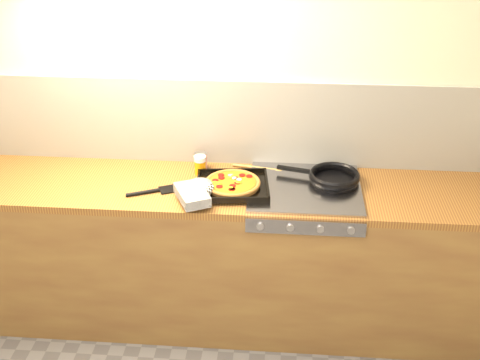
# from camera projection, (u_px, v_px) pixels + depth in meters

# --- Properties ---
(room_shell) EXTENTS (3.20, 3.20, 3.20)m
(room_shell) POSITION_uv_depth(u_px,v_px,m) (227.00, 123.00, 3.41)
(room_shell) COLOR white
(room_shell) RESTS_ON ground
(counter_run) EXTENTS (3.20, 0.62, 0.90)m
(counter_run) POSITION_uv_depth(u_px,v_px,m) (223.00, 254.00, 3.48)
(counter_run) COLOR olive
(counter_run) RESTS_ON ground
(stovetop) EXTENTS (0.60, 0.56, 0.02)m
(stovetop) POSITION_uv_depth(u_px,v_px,m) (305.00, 188.00, 3.24)
(stovetop) COLOR #959499
(stovetop) RESTS_ON counter_run
(pizza_on_tray) EXTENTS (0.51, 0.48, 0.06)m
(pizza_on_tray) POSITION_uv_depth(u_px,v_px,m) (221.00, 186.00, 3.18)
(pizza_on_tray) COLOR black
(pizza_on_tray) RESTS_ON stovetop
(frying_pan) EXTENTS (0.48, 0.34, 0.05)m
(frying_pan) POSITION_uv_depth(u_px,v_px,m) (333.00, 177.00, 3.28)
(frying_pan) COLOR black
(frying_pan) RESTS_ON stovetop
(tomato_can) EXTENTS (0.08, 0.08, 0.10)m
(tomato_can) POSITION_uv_depth(u_px,v_px,m) (201.00, 161.00, 3.42)
(tomato_can) COLOR maroon
(tomato_can) RESTS_ON counter_run
(juice_glass) EXTENTS (0.07, 0.07, 0.11)m
(juice_glass) POSITION_uv_depth(u_px,v_px,m) (200.00, 165.00, 3.37)
(juice_glass) COLOR orange
(juice_glass) RESTS_ON counter_run
(wooden_spoon) EXTENTS (0.30, 0.09, 0.02)m
(wooden_spoon) POSITION_uv_depth(u_px,v_px,m) (263.00, 168.00, 3.43)
(wooden_spoon) COLOR olive
(wooden_spoon) RESTS_ON counter_run
(black_spatula) EXTENTS (0.28, 0.16, 0.02)m
(black_spatula) POSITION_uv_depth(u_px,v_px,m) (154.00, 191.00, 3.20)
(black_spatula) COLOR black
(black_spatula) RESTS_ON counter_run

